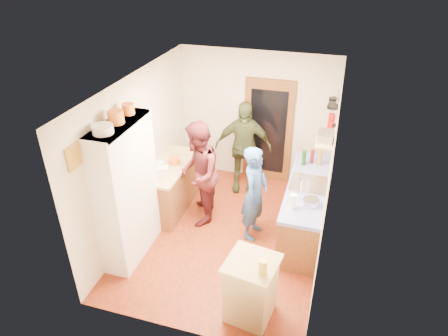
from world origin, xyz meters
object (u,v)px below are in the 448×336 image
at_px(person_hob, 256,195).
at_px(person_back, 244,147).
at_px(hutch_body, 127,192).
at_px(island_base, 251,290).
at_px(right_counter_base, 305,209).
at_px(person_left, 200,173).

xyz_separation_m(person_hob, person_back, (-0.54, 1.34, 0.10)).
height_order(hutch_body, person_hob, hutch_body).
height_order(island_base, person_back, person_back).
xyz_separation_m(right_counter_base, island_base, (-0.45, -2.00, 0.01)).
bearing_deg(right_counter_base, person_left, -174.10).
bearing_deg(island_base, hutch_body, 161.15).
xyz_separation_m(hutch_body, right_counter_base, (2.50, 1.30, -0.68)).
xyz_separation_m(hutch_body, person_left, (0.73, 1.12, -0.18)).
bearing_deg(person_back, person_left, -124.37).
relative_size(person_hob, person_back, 0.89).
relative_size(right_counter_base, person_back, 1.21).
relative_size(right_counter_base, island_base, 2.56).
distance_m(right_counter_base, island_base, 2.05).
distance_m(island_base, person_back, 3.10).
bearing_deg(person_back, island_base, -85.77).
bearing_deg(hutch_body, person_left, 56.70).
xyz_separation_m(hutch_body, person_hob, (1.74, 0.90, -0.29)).
bearing_deg(person_hob, right_counter_base, -53.95).
xyz_separation_m(person_left, person_back, (0.47, 1.13, -0.01)).
bearing_deg(hutch_body, person_hob, 27.28).
relative_size(right_counter_base, person_left, 1.20).
height_order(island_base, person_left, person_left).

